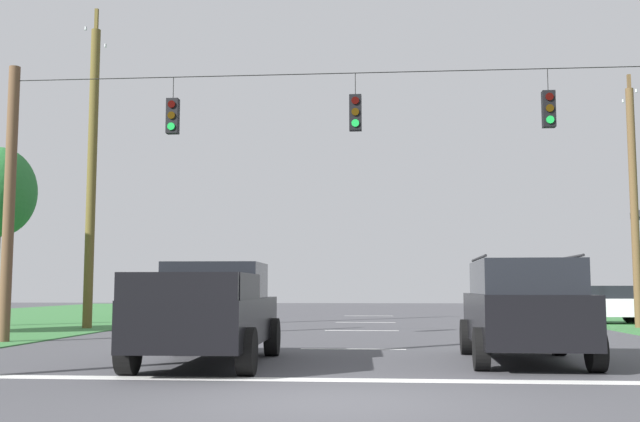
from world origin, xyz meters
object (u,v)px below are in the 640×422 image
object	(u,v)px
suv_black	(523,308)
distant_car_crossing_white	(601,304)
distant_car_oncoming	(146,301)
utility_pole_mid_right	(634,202)
utility_pole_near_left	(92,172)
pickup_truck	(210,313)
overhead_signal_span	(354,185)

from	to	relation	value
suv_black	distant_car_crossing_white	size ratio (longest dim) A/B	1.13
suv_black	distant_car_oncoming	xyz separation A→B (m)	(-14.45, 21.68, -0.27)
utility_pole_mid_right	utility_pole_near_left	world-z (taller)	utility_pole_near_left
distant_car_crossing_white	utility_pole_mid_right	size ratio (longest dim) A/B	0.47
pickup_truck	distant_car_oncoming	size ratio (longest dim) A/B	1.24
overhead_signal_span	distant_car_oncoming	size ratio (longest dim) A/B	4.31
pickup_truck	utility_pole_mid_right	size ratio (longest dim) A/B	0.59
overhead_signal_span	pickup_truck	size ratio (longest dim) A/B	3.46
utility_pole_mid_right	utility_pole_near_left	size ratio (longest dim) A/B	0.80
overhead_signal_span	suv_black	xyz separation A→B (m)	(3.46, -4.26, -3.04)
distant_car_crossing_white	utility_pole_near_left	distance (m)	20.23
pickup_truck	suv_black	distance (m)	6.11
distant_car_crossing_white	distant_car_oncoming	size ratio (longest dim) A/B	0.99
distant_car_oncoming	utility_pole_near_left	xyz separation A→B (m)	(1.32, -10.82, 4.79)
distant_car_oncoming	utility_pole_mid_right	world-z (taller)	utility_pole_mid_right
overhead_signal_span	utility_pole_mid_right	world-z (taller)	utility_pole_mid_right
suv_black	distant_car_crossing_white	distance (m)	16.78
utility_pole_mid_right	pickup_truck	bearing A→B (deg)	-132.60
distant_car_crossing_white	utility_pole_mid_right	xyz separation A→B (m)	(0.47, -2.90, 3.74)
pickup_truck	suv_black	size ratio (longest dim) A/B	1.12
utility_pole_near_left	suv_black	bearing A→B (deg)	-39.62
utility_pole_mid_right	distant_car_crossing_white	bearing A→B (deg)	99.27
overhead_signal_span	distant_car_oncoming	bearing A→B (deg)	122.24
utility_pole_mid_right	utility_pole_near_left	distance (m)	19.64
overhead_signal_span	distant_car_crossing_white	xyz separation A→B (m)	(9.38, 11.44, -3.31)
overhead_signal_span	utility_pole_near_left	bearing A→B (deg)	145.66
suv_black	utility_pole_mid_right	distance (m)	14.73
pickup_truck	utility_pole_near_left	xyz separation A→B (m)	(-7.06, 11.60, 4.61)
distant_car_oncoming	utility_pole_near_left	distance (m)	11.90
distant_car_crossing_white	distant_car_oncoming	xyz separation A→B (m)	(-20.37, 5.98, 0.00)
utility_pole_mid_right	suv_black	bearing A→B (deg)	-116.53
distant_car_crossing_white	distant_car_oncoming	world-z (taller)	same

